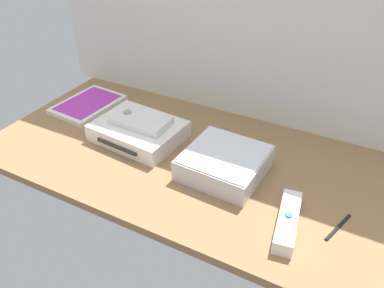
% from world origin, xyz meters
% --- Properties ---
extents(ground_plane, '(1.00, 0.48, 0.02)m').
position_xyz_m(ground_plane, '(0.00, 0.00, -0.01)').
color(ground_plane, '#936D47').
rests_on(ground_plane, ground).
extents(game_console, '(0.22, 0.18, 0.04)m').
position_xyz_m(game_console, '(-0.16, 0.01, 0.02)').
color(game_console, white).
rests_on(game_console, ground_plane).
extents(mini_computer, '(0.18, 0.18, 0.05)m').
position_xyz_m(mini_computer, '(0.09, -0.01, 0.03)').
color(mini_computer, silver).
rests_on(mini_computer, ground_plane).
extents(game_case, '(0.15, 0.20, 0.02)m').
position_xyz_m(game_case, '(-0.38, 0.08, 0.01)').
color(game_case, white).
rests_on(game_case, ground_plane).
extents(remote_wand, '(0.06, 0.15, 0.03)m').
position_xyz_m(remote_wand, '(0.26, -0.11, 0.02)').
color(remote_wand, white).
rests_on(remote_wand, ground_plane).
extents(remote_classic_pad, '(0.15, 0.08, 0.02)m').
position_xyz_m(remote_classic_pad, '(-0.15, 0.01, 0.05)').
color(remote_classic_pad, white).
rests_on(remote_classic_pad, game_console).
extents(stylus_pen, '(0.03, 0.09, 0.01)m').
position_xyz_m(stylus_pen, '(0.35, -0.07, 0.00)').
color(stylus_pen, black).
rests_on(stylus_pen, ground_plane).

